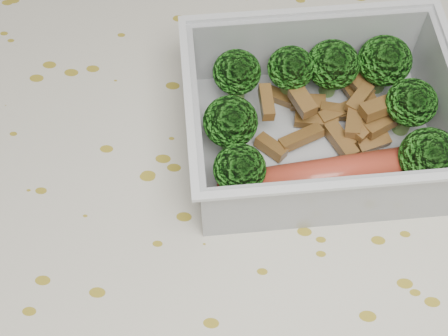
{
  "coord_description": "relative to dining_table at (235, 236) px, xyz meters",
  "views": [
    {
      "loc": [
        0.01,
        -0.19,
        1.1
      ],
      "look_at": [
        -0.01,
        -0.01,
        0.78
      ],
      "focal_mm": 50.0,
      "sensor_mm": 36.0,
      "label": 1
    }
  ],
  "objects": [
    {
      "name": "dining_table",
      "position": [
        0.0,
        0.0,
        0.0
      ],
      "size": [
        1.4,
        0.9,
        0.75
      ],
      "color": "brown",
      "rests_on": "ground"
    },
    {
      "name": "tablecloth",
      "position": [
        0.0,
        0.0,
        0.05
      ],
      "size": [
        1.46,
        0.96,
        0.19
      ],
      "color": "beige",
      "rests_on": "dining_table"
    },
    {
      "name": "lunch_container",
      "position": [
        0.05,
        0.03,
        0.11
      ],
      "size": [
        0.18,
        0.15,
        0.06
      ],
      "color": "silver",
      "rests_on": "tablecloth"
    },
    {
      "name": "broccoli_florets",
      "position": [
        0.05,
        0.04,
        0.12
      ],
      "size": [
        0.15,
        0.12,
        0.04
      ],
      "color": "#608C3F",
      "rests_on": "lunch_container"
    },
    {
      "name": "meat_pile",
      "position": [
        0.06,
        0.04,
        0.1
      ],
      "size": [
        0.09,
        0.07,
        0.03
      ],
      "color": "brown",
      "rests_on": "lunch_container"
    },
    {
      "name": "sausage",
      "position": [
        0.06,
        -0.0,
        0.11
      ],
      "size": [
        0.14,
        0.05,
        0.02
      ],
      "color": "#AB3926",
      "rests_on": "lunch_container"
    }
  ]
}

